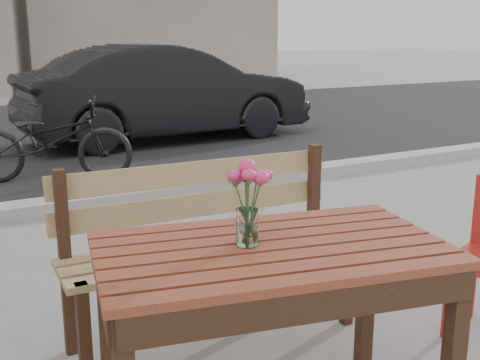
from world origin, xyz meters
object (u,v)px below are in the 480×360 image
object	(u,v)px
parked_car	(167,93)
bicycle	(51,140)
main_table	(271,278)
main_vase	(247,192)

from	to	relation	value
parked_car	bicycle	xyz separation A→B (m)	(-1.90, -1.69, -0.23)
bicycle	parked_car	bearing A→B (deg)	-26.74
main_table	bicycle	size ratio (longest dim) A/B	0.83
bicycle	main_vase	bearing A→B (deg)	-161.30
parked_car	main_table	bearing A→B (deg)	158.56
main_vase	bicycle	world-z (taller)	main_vase
main_table	bicycle	distance (m)	4.30
main_vase	parked_car	size ratio (longest dim) A/B	0.08
bicycle	main_table	bearing A→B (deg)	-160.32
main_table	bicycle	world-z (taller)	bicycle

